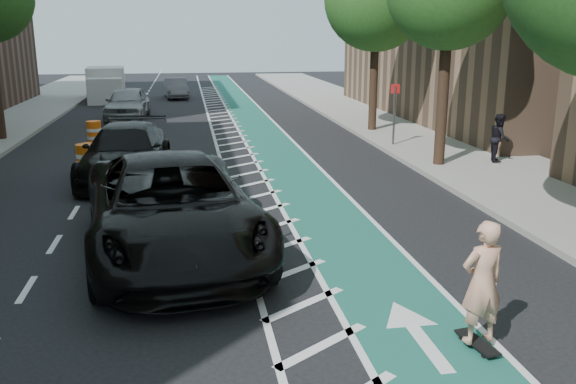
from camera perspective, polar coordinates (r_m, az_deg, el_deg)
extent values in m
plane|color=black|center=(11.42, -7.34, -8.00)|extent=(120.00, 120.00, 0.00)
cube|color=#1A5C54|center=(21.25, -0.28, 2.81)|extent=(2.00, 90.00, 0.01)
cube|color=silver|center=(21.07, -4.32, 2.66)|extent=(1.40, 90.00, 0.01)
cube|color=gray|center=(23.15, 15.85, 3.41)|extent=(5.00, 90.00, 0.15)
cube|color=gray|center=(22.22, 10.10, 3.30)|extent=(0.12, 90.00, 0.16)
cylinder|color=#382619|center=(20.37, 14.51, 8.08)|extent=(0.36, 0.36, 4.40)
cylinder|color=#382619|center=(27.85, 7.88, 10.06)|extent=(0.36, 0.36, 4.40)
cylinder|color=#4C4C4C|center=(24.08, 9.90, 6.88)|extent=(0.08, 0.08, 2.40)
cube|color=red|center=(23.96, 10.01, 9.49)|extent=(0.35, 0.02, 0.35)
cube|color=black|center=(9.36, 17.27, -13.27)|extent=(0.36, 0.84, 0.03)
cylinder|color=black|center=(9.54, 15.85, -13.02)|extent=(0.04, 0.07, 0.06)
cylinder|color=black|center=(9.63, 16.70, -12.82)|extent=(0.04, 0.07, 0.06)
cylinder|color=black|center=(9.16, 17.80, -14.43)|extent=(0.04, 0.07, 0.06)
cylinder|color=black|center=(9.25, 18.67, -14.20)|extent=(0.04, 0.07, 0.06)
imported|color=tan|center=(8.98, 17.71, -8.07)|extent=(0.72, 0.53, 1.81)
imported|color=black|center=(12.49, -10.83, -1.38)|extent=(4.15, 7.42, 1.96)
imported|color=black|center=(19.39, -14.93, 3.61)|extent=(2.73, 5.82, 1.64)
imported|color=gray|center=(32.96, -14.79, 8.04)|extent=(2.24, 5.04, 1.68)
imported|color=#5E5E63|center=(43.19, -10.43, 9.52)|extent=(1.84, 4.20, 1.34)
imported|color=black|center=(21.74, 19.15, 4.82)|extent=(0.85, 0.95, 1.62)
cube|color=silver|center=(43.21, -16.63, 9.70)|extent=(2.65, 3.64, 2.16)
cube|color=silver|center=(40.65, -16.73, 9.04)|extent=(2.29, 1.90, 1.62)
cylinder|color=black|center=(40.32, -18.09, 8.27)|extent=(0.33, 0.77, 0.75)
cylinder|color=black|center=(40.23, -15.31, 8.46)|extent=(0.33, 0.77, 0.75)
cylinder|color=black|center=(44.17, -17.80, 8.80)|extent=(0.33, 0.77, 0.75)
cylinder|color=black|center=(44.10, -15.26, 8.97)|extent=(0.33, 0.77, 0.75)
cylinder|color=#DA5B0B|center=(20.18, -18.38, 2.85)|extent=(0.58, 0.58, 1.00)
cylinder|color=silver|center=(20.21, -18.34, 2.39)|extent=(0.59, 0.59, 0.13)
cylinder|color=silver|center=(20.15, -18.41, 3.26)|extent=(0.59, 0.59, 0.13)
cylinder|color=black|center=(20.28, -18.27, 1.53)|extent=(0.74, 0.74, 0.04)
cylinder|color=orange|center=(21.45, -18.13, 3.28)|extent=(0.47, 0.47, 0.82)
cylinder|color=silver|center=(21.48, -18.10, 2.93)|extent=(0.48, 0.48, 0.11)
cylinder|color=silver|center=(21.43, -18.15, 3.59)|extent=(0.48, 0.48, 0.11)
cylinder|color=black|center=(21.53, -18.04, 2.27)|extent=(0.60, 0.60, 0.04)
cylinder|color=#FF600D|center=(25.61, -17.67, 5.26)|extent=(0.57, 0.57, 0.98)
cylinder|color=silver|center=(25.64, -17.64, 4.90)|extent=(0.58, 0.58, 0.13)
cylinder|color=silver|center=(25.59, -17.70, 5.57)|extent=(0.58, 0.58, 0.13)
cylinder|color=black|center=(25.69, -17.59, 4.23)|extent=(0.72, 0.72, 0.04)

